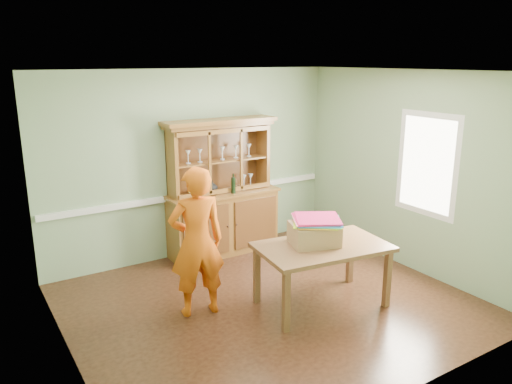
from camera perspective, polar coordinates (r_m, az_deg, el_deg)
floor at (r=6.10m, az=1.63°, el=-12.64°), size 4.50×4.50×0.00m
ceiling at (r=5.40m, az=1.84°, el=13.63°), size 4.50×4.50×0.00m
wall_back at (r=7.30m, az=-7.06°, el=3.20°), size 4.50×0.00×4.50m
wall_left at (r=4.78m, az=-21.34°, el=-4.09°), size 0.00×4.00×4.00m
wall_right at (r=7.07m, az=17.06°, el=2.27°), size 0.00×4.00×4.00m
wall_front at (r=4.18m, az=17.29°, el=-6.45°), size 4.50×0.00×4.50m
chair_rail at (r=7.38m, az=-6.87°, el=-0.25°), size 4.41×0.05×0.08m
framed_map at (r=5.01m, az=-22.01°, el=-0.91°), size 0.03×0.60×0.46m
window_panel at (r=6.84m, az=18.92°, el=2.98°), size 0.03×0.96×1.36m
china_hutch at (r=7.40m, az=-3.88°, el=-1.70°), size 1.70×0.56×2.00m
dining_table at (r=5.87m, az=7.59°, el=-6.83°), size 1.60×1.08×0.75m
cardboard_box at (r=5.81m, az=6.66°, el=-4.78°), size 0.64×0.57×0.25m
kite_stack at (r=5.79m, az=6.85°, el=-3.25°), size 0.69×0.69×0.06m
person at (r=5.60m, az=-6.77°, el=-5.69°), size 0.69×0.52×1.72m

